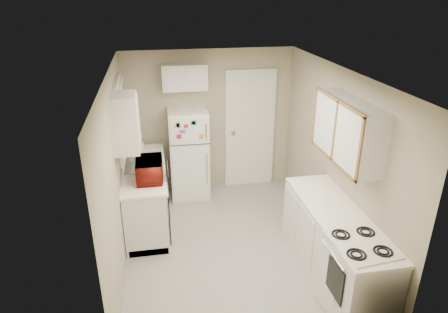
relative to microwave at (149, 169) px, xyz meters
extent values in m
plane|color=#B5B2A7|center=(1.02, -0.49, -1.05)|extent=(3.80, 3.80, 0.00)
plane|color=white|center=(1.02, -0.49, 1.35)|extent=(3.80, 3.80, 0.00)
plane|color=tan|center=(-0.38, -0.49, 0.15)|extent=(3.80, 3.80, 0.00)
plane|color=tan|center=(2.42, -0.49, 0.15)|extent=(3.80, 3.80, 0.00)
plane|color=tan|center=(1.02, 1.41, 0.15)|extent=(2.80, 2.80, 0.00)
plane|color=tan|center=(1.02, -2.39, 0.15)|extent=(2.80, 2.80, 0.00)
cube|color=silver|center=(-0.08, 0.41, -0.60)|extent=(0.60, 1.80, 0.90)
cube|color=black|center=(0.21, -0.19, -0.56)|extent=(0.03, 0.58, 0.72)
cube|color=gray|center=(-0.08, 0.56, -0.19)|extent=(0.54, 0.74, 0.16)
imported|color=maroon|center=(0.00, 0.00, 0.00)|extent=(0.51, 0.29, 0.34)
imported|color=white|center=(-0.13, 1.12, -0.05)|extent=(0.09, 0.10, 0.17)
cube|color=silver|center=(-0.34, 0.56, 0.55)|extent=(0.10, 0.98, 1.08)
cube|color=silver|center=(-0.23, -0.27, 0.75)|extent=(0.30, 0.45, 0.70)
cube|color=white|center=(0.63, 1.12, -0.29)|extent=(0.64, 0.62, 1.51)
cube|color=silver|center=(0.62, 1.26, 0.95)|extent=(0.70, 0.30, 0.40)
cube|color=white|center=(1.72, 1.37, -0.03)|extent=(0.86, 0.06, 2.08)
cube|color=silver|center=(2.12, -1.29, -0.60)|extent=(0.60, 2.00, 0.90)
cube|color=white|center=(2.09, -1.88, -0.65)|extent=(0.60, 0.71, 0.80)
cube|color=silver|center=(2.27, -0.99, 0.75)|extent=(0.30, 1.20, 0.70)
camera|label=1|loc=(0.12, -4.93, 2.26)|focal=32.00mm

